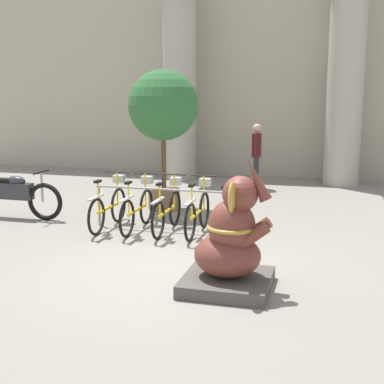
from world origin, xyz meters
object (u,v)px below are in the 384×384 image
bicycle_2 (168,210)px  bicycle_3 (198,212)px  motorcycle (13,194)px  elephant_statue (231,245)px  potted_tree (163,111)px  bicycle_1 (138,208)px  bicycle_0 (109,207)px  bicycle_4 (229,213)px  person_pedestrian (257,150)px

bicycle_2 → bicycle_3: size_ratio=1.00×
motorcycle → bicycle_3: bearing=-2.4°
elephant_statue → potted_tree: bearing=118.3°
bicycle_1 → elephant_statue: size_ratio=0.95×
potted_tree → bicycle_0: bearing=-105.3°
bicycle_2 → bicycle_4: same height
potted_tree → bicycle_1: bearing=-87.6°
bicycle_3 → potted_tree: size_ratio=0.56×
elephant_statue → person_pedestrian: 7.14m
elephant_statue → bicycle_3: bearing=113.4°
bicycle_2 → potted_tree: 2.50m
bicycle_1 → potted_tree: 2.43m
bicycle_3 → bicycle_4: 0.56m
bicycle_2 → motorcycle: size_ratio=0.76×
bicycle_0 → bicycle_2: 1.12m
bicycle_2 → potted_tree: potted_tree is taller
bicycle_0 → bicycle_1: bearing=2.2°
bicycle_0 → bicycle_4: same height
bicycle_0 → bicycle_2: size_ratio=1.00×
bicycle_0 → bicycle_1: 0.56m
person_pedestrian → motorcycle: bearing=-132.9°
elephant_statue → potted_tree: potted_tree is taller
bicycle_3 → elephant_statue: size_ratio=0.95×
motorcycle → bicycle_1: bearing=-4.0°
bicycle_0 → bicycle_2: (1.12, 0.03, 0.00)m
bicycle_4 → potted_tree: bearing=135.5°
motorcycle → person_pedestrian: bearing=47.1°
bicycle_1 → elephant_statue: bearing=-48.1°
bicycle_3 → elephant_statue: (1.07, -2.47, 0.18)m
bicycle_3 → bicycle_0: bearing=-178.3°
bicycle_1 → bicycle_2: 0.56m
bicycle_4 → potted_tree: 2.98m
bicycle_4 → motorcycle: size_ratio=0.76×
person_pedestrian → bicycle_1: bearing=-107.4°
bicycle_0 → elephant_statue: (2.75, -2.42, 0.18)m
bicycle_1 → elephant_statue: elephant_statue is taller
potted_tree → motorcycle: bearing=-149.2°
bicycle_0 → bicycle_4: 2.24m
motorcycle → potted_tree: potted_tree is taller
bicycle_0 → elephant_statue: bearing=-41.3°
bicycle_1 → bicycle_4: (1.68, 0.03, 0.00)m
bicycle_1 → potted_tree: potted_tree is taller
bicycle_0 → bicycle_4: bearing=1.3°
elephant_statue → motorcycle: elephant_statue is taller
bicycle_3 → motorcycle: size_ratio=0.76×
elephant_statue → bicycle_0: bearing=138.7°
bicycle_1 → potted_tree: size_ratio=0.56×
bicycle_1 → bicycle_4: size_ratio=1.00×
person_pedestrian → bicycle_0: bearing=-113.4°
bicycle_0 → person_pedestrian: person_pedestrian is taller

